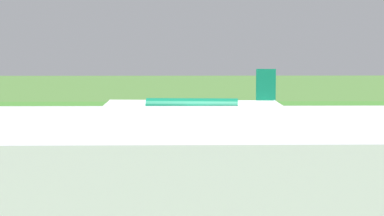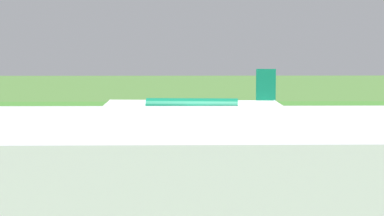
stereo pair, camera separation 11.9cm
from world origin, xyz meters
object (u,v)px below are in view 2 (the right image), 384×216
object	(u,v)px
traffic_cone_orange	(159,109)
service_car_followme	(323,115)
airliner_main	(193,109)
service_truck_fuel	(305,138)
no_stopping_sign	(180,106)

from	to	relation	value
traffic_cone_orange	service_car_followme	bearing A→B (deg)	151.28
airliner_main	service_truck_fuel	distance (m)	48.94
service_car_followme	service_truck_fuel	xyz separation A→B (m)	(17.20, 58.70, 0.56)
service_truck_fuel	traffic_cone_orange	bearing A→B (deg)	-68.02
traffic_cone_orange	airliner_main	bearing A→B (deg)	104.09
airliner_main	service_truck_fuel	size ratio (longest dim) A/B	8.87
service_truck_fuel	no_stopping_sign	bearing A→B (deg)	-71.91
service_car_followme	service_truck_fuel	distance (m)	61.17
service_car_followme	traffic_cone_orange	size ratio (longest dim) A/B	7.79
airliner_main	traffic_cone_orange	xyz separation A→B (m)	(11.28, -44.93, -4.08)
airliner_main	no_stopping_sign	distance (m)	42.57
service_car_followme	service_truck_fuel	bearing A→B (deg)	73.67
service_car_followme	service_truck_fuel	world-z (taller)	service_truck_fuel
service_car_followme	no_stopping_sign	world-z (taller)	no_stopping_sign
service_car_followme	traffic_cone_orange	world-z (taller)	service_car_followme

